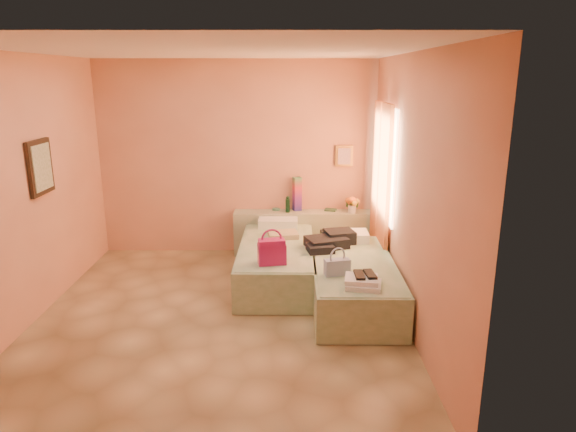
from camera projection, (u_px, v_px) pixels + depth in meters
The scene contains 16 objects.
ground at pixel (220, 317), 5.64m from camera, with size 4.50×4.50×0.00m, color tan.
room_walls at pixel (240, 148), 5.71m from camera, with size 4.02×4.51×2.81m.
headboard_ledge at pixel (304, 233), 7.58m from camera, with size 2.05×0.30×0.65m, color #A5AD8D.
bed_left at pixel (277, 263), 6.58m from camera, with size 0.90×2.00×0.50m, color #B3C7A0.
bed_right at pixel (353, 282), 5.96m from camera, with size 0.90×2.00×0.50m, color #B3C7A0.
water_bottle at pixel (288, 205), 7.43m from camera, with size 0.06×0.06×0.23m, color #133621.
rainbow_box at pixel (297, 194), 7.50m from camera, with size 0.11×0.11×0.49m, color #B61661.
small_dish at pixel (276, 209), 7.56m from camera, with size 0.11×0.11×0.03m, color #4F9172.
green_book at pixel (330, 210), 7.53m from camera, with size 0.16×0.12×0.03m, color #2A4F38.
flower_vase at pixel (352, 203), 7.40m from camera, with size 0.21×0.21×0.28m, color silver.
magenta_handbag at pixel (272, 251), 5.80m from camera, with size 0.31×0.18×0.29m, color #B61661.
khaki_garment at pixel (283, 235), 6.80m from camera, with size 0.38×0.31×0.07m, color tan.
clothes_pile at pixel (330, 241), 6.39m from camera, with size 0.53×0.53×0.16m, color black.
blue_handbag at pixel (337, 267), 5.49m from camera, with size 0.27×0.12×0.17m, color #436CA1.
towel_stack at pixel (364, 282), 5.18m from camera, with size 0.35×0.30×0.10m, color white.
sandal_pair at pixel (365, 275), 5.21m from camera, with size 0.18×0.24×0.03m, color black.
Camera 1 is at (0.75, -5.14, 2.56)m, focal length 32.00 mm.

